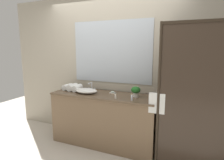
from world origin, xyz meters
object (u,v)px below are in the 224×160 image
at_px(amenity_bottle_body_wash, 132,97).
at_px(rolled_towel_near_edge, 68,87).
at_px(sink_basin, 86,91).
at_px(rolled_towel_middle, 72,87).
at_px(rolled_towel_far_edge, 77,88).
at_px(potted_plant, 136,91).
at_px(amenity_bottle_lotion, 115,96).
at_px(soap_dish, 113,92).
at_px(faucet, 92,88).

relative_size(amenity_bottle_body_wash, rolled_towel_near_edge, 0.47).
bearing_deg(sink_basin, rolled_towel_middle, 166.45).
height_order(rolled_towel_near_edge, rolled_towel_far_edge, rolled_towel_far_edge).
relative_size(rolled_towel_middle, rolled_towel_far_edge, 1.01).
xyz_separation_m(potted_plant, amenity_bottle_lotion, (-0.25, -0.22, -0.05)).
relative_size(sink_basin, amenity_bottle_body_wash, 3.88).
xyz_separation_m(sink_basin, amenity_bottle_body_wash, (0.86, -0.13, 0.01)).
bearing_deg(amenity_bottle_body_wash, amenity_bottle_lotion, -175.61).
height_order(rolled_towel_near_edge, rolled_towel_middle, rolled_towel_middle).
distance_m(potted_plant, soap_dish, 0.45).
bearing_deg(rolled_towel_middle, rolled_towel_near_edge, 175.71).
height_order(amenity_bottle_body_wash, rolled_towel_far_edge, rolled_towel_far_edge).
relative_size(sink_basin, amenity_bottle_lotion, 4.05).
bearing_deg(faucet, sink_basin, -90.00).
distance_m(rolled_towel_middle, rolled_towel_far_edge, 0.11).
xyz_separation_m(amenity_bottle_body_wash, rolled_towel_middle, (-1.20, 0.21, 0.01)).
bearing_deg(sink_basin, amenity_bottle_body_wash, -8.44).
distance_m(sink_basin, faucet, 0.18).
xyz_separation_m(faucet, rolled_towel_near_edge, (-0.45, -0.09, -0.00)).
bearing_deg(sink_basin, soap_dish, 22.30).
relative_size(soap_dish, rolled_towel_far_edge, 0.42).
bearing_deg(amenity_bottle_lotion, sink_basin, 166.33).
relative_size(sink_basin, potted_plant, 2.32).
distance_m(rolled_towel_near_edge, rolled_towel_far_edge, 0.22).
xyz_separation_m(amenity_bottle_body_wash, rolled_towel_far_edge, (-1.09, 0.20, 0.01)).
height_order(potted_plant, amenity_bottle_body_wash, potted_plant).
xyz_separation_m(sink_basin, rolled_towel_near_edge, (-0.45, 0.09, 0.01)).
bearing_deg(faucet, soap_dish, -1.54).
distance_m(soap_dish, amenity_bottle_body_wash, 0.53).
relative_size(faucet, amenity_bottle_body_wash, 1.67).
height_order(faucet, rolled_towel_far_edge, faucet).
height_order(sink_basin, potted_plant, potted_plant).
bearing_deg(rolled_towel_near_edge, soap_dish, 5.35).
height_order(amenity_bottle_body_wash, amenity_bottle_lotion, amenity_bottle_body_wash).
bearing_deg(faucet, rolled_towel_far_edge, -155.02).
xyz_separation_m(amenity_bottle_body_wash, amenity_bottle_lotion, (-0.25, -0.02, -0.00)).
relative_size(sink_basin, rolled_towel_near_edge, 1.82).
height_order(sink_basin, rolled_towel_far_edge, rolled_towel_far_edge).
distance_m(sink_basin, rolled_towel_middle, 0.35).
bearing_deg(rolled_towel_far_edge, rolled_towel_near_edge, 176.05).
bearing_deg(rolled_towel_far_edge, potted_plant, 0.11).
bearing_deg(amenity_bottle_body_wash, sink_basin, 171.56).
relative_size(potted_plant, amenity_bottle_body_wash, 1.68).
relative_size(soap_dish, rolled_towel_middle, 0.41).
bearing_deg(rolled_towel_near_edge, sink_basin, -11.34).
relative_size(faucet, soap_dish, 1.70).
height_order(sink_basin, rolled_towel_middle, rolled_towel_middle).
distance_m(soap_dish, amenity_bottle_lotion, 0.37).
distance_m(faucet, amenity_bottle_lotion, 0.69).
height_order(potted_plant, rolled_towel_far_edge, potted_plant).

